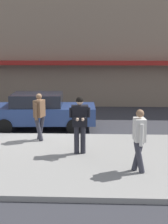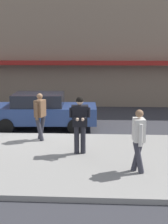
% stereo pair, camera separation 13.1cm
% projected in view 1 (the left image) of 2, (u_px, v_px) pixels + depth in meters
% --- Properties ---
extents(ground_plane, '(80.00, 80.00, 0.00)m').
position_uv_depth(ground_plane, '(40.00, 135.00, 12.39)').
color(ground_plane, '#333338').
extents(sidewalk, '(32.00, 5.30, 0.14)m').
position_uv_depth(sidewalk, '(56.00, 159.00, 9.54)').
color(sidewalk, gray).
rests_on(sidewalk, ground).
extents(curb_paint_line, '(28.00, 0.12, 0.01)m').
position_uv_depth(curb_paint_line, '(65.00, 135.00, 12.39)').
color(curb_paint_line, silver).
rests_on(curb_paint_line, ground).
extents(storefront_facade, '(28.00, 4.70, 10.88)m').
position_uv_depth(storefront_facade, '(78.00, 16.00, 19.60)').
color(storefront_facade, '#84705B').
rests_on(storefront_facade, ground).
extents(parked_sedan_mid, '(4.59, 2.10, 1.54)m').
position_uv_depth(parked_sedan_mid, '(41.00, 111.00, 13.23)').
color(parked_sedan_mid, navy).
rests_on(parked_sedan_mid, ground).
extents(man_texting_on_phone, '(0.65, 0.60, 1.81)m').
position_uv_depth(man_texting_on_phone, '(80.00, 119.00, 9.61)').
color(man_texting_on_phone, '#23232B').
rests_on(man_texting_on_phone, sidewalk).
extents(pedestrian_in_light_coat, '(0.35, 0.60, 1.70)m').
position_uv_depth(pedestrian_in_light_coat, '(139.00, 137.00, 8.18)').
color(pedestrian_in_light_coat, '#33333D').
rests_on(pedestrian_in_light_coat, sidewalk).
extents(pedestrian_dark_coat, '(0.41, 0.58, 1.70)m').
position_uv_depth(pedestrian_dark_coat, '(39.00, 114.00, 11.10)').
color(pedestrian_dark_coat, '#33333D').
rests_on(pedestrian_dark_coat, sidewalk).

